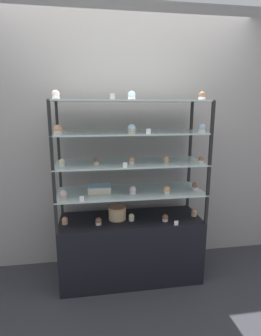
{
  "coord_description": "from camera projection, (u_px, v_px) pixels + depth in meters",
  "views": [
    {
      "loc": [
        -0.35,
        -2.28,
        1.61
      ],
      "look_at": [
        0.0,
        0.0,
        1.09
      ],
      "focal_mm": 28.0,
      "sensor_mm": 36.0,
      "label": 1
    }
  ],
  "objects": [
    {
      "name": "ground_plane",
      "position": [
        130.0,
        275.0,
        2.6
      ],
      "size": [
        20.0,
        20.0,
        0.0
      ],
      "primitive_type": "plane",
      "color": "#2D2D33"
    },
    {
      "name": "back_wall",
      "position": [
        125.0,
        140.0,
        2.68
      ],
      "size": [
        8.0,
        0.05,
        2.6
      ],
      "color": "gray",
      "rests_on": "ground_plane"
    },
    {
      "name": "display_base",
      "position": [
        130.0,
        248.0,
        2.53
      ],
      "size": [
        1.31,
        0.48,
        0.61
      ],
      "color": "black",
      "rests_on": "ground_plane"
    },
    {
      "name": "display_riser_lower",
      "position": [
        130.0,
        192.0,
        2.41
      ],
      "size": [
        1.31,
        0.48,
        0.27
      ],
      "color": "black",
      "rests_on": "display_base"
    },
    {
      "name": "display_riser_middle",
      "position": [
        130.0,
        164.0,
        2.35
      ],
      "size": [
        1.31,
        0.48,
        0.27
      ],
      "color": "black",
      "rests_on": "display_riser_lower"
    },
    {
      "name": "display_riser_upper",
      "position": [
        130.0,
        134.0,
        2.29
      ],
      "size": [
        1.31,
        0.48,
        0.27
      ],
      "color": "black",
      "rests_on": "display_riser_middle"
    },
    {
      "name": "display_riser_top",
      "position": [
        130.0,
        102.0,
        2.23
      ],
      "size": [
        1.31,
        0.48,
        0.27
      ],
      "color": "black",
      "rests_on": "display_riser_upper"
    },
    {
      "name": "layer_cake_centerpiece",
      "position": [
        117.0,
        213.0,
        2.43
      ],
      "size": [
        0.17,
        0.17,
        0.12
      ],
      "color": "#DBBC84",
      "rests_on": "display_base"
    },
    {
      "name": "sheet_cake_frosted",
      "position": [
        99.0,
        189.0,
        2.37
      ],
      "size": [
        0.21,
        0.17,
        0.06
      ],
      "color": "beige",
      "rests_on": "display_riser_lower"
    },
    {
      "name": "cupcake_0",
      "position": [
        65.0,
        221.0,
        2.33
      ],
      "size": [
        0.05,
        0.05,
        0.07
      ],
      "color": "#CCB28C",
      "rests_on": "display_base"
    },
    {
      "name": "cupcake_1",
      "position": [
        98.0,
        221.0,
        2.32
      ],
      "size": [
        0.05,
        0.05,
        0.07
      ],
      "color": "beige",
      "rests_on": "display_base"
    },
    {
      "name": "cupcake_2",
      "position": [
        132.0,
        217.0,
        2.4
      ],
      "size": [
        0.05,
        0.05,
        0.07
      ],
      "color": "white",
      "rests_on": "display_base"
    },
    {
      "name": "cupcake_3",
      "position": [
        165.0,
        218.0,
        2.39
      ],
      "size": [
        0.05,
        0.05,
        0.07
      ],
      "color": "beige",
      "rests_on": "display_base"
    },
    {
      "name": "cupcake_4",
      "position": [
        194.0,
        213.0,
        2.51
      ],
      "size": [
        0.05,
        0.05,
        0.07
      ],
      "color": "#CCB28C",
      "rests_on": "display_base"
    },
    {
      "name": "price_tag_0",
      "position": [
        176.0,
        223.0,
        2.3
      ],
      "size": [
        0.04,
        0.0,
        0.04
      ],
      "color": "white",
      "rests_on": "display_base"
    },
    {
      "name": "cupcake_5",
      "position": [
        64.0,
        194.0,
        2.2
      ],
      "size": [
        0.06,
        0.06,
        0.07
      ],
      "color": "#CCB28C",
      "rests_on": "display_riser_lower"
    },
    {
      "name": "cupcake_6",
      "position": [
        133.0,
        190.0,
        2.32
      ],
      "size": [
        0.06,
        0.06,
        0.07
      ],
      "color": "white",
      "rests_on": "display_riser_lower"
    },
    {
      "name": "cupcake_7",
      "position": [
        167.0,
        190.0,
        2.32
      ],
      "size": [
        0.06,
        0.06,
        0.07
      ],
      "color": "beige",
      "rests_on": "display_riser_lower"
    },
    {
      "name": "cupcake_8",
      "position": [
        195.0,
        186.0,
        2.43
      ],
      "size": [
        0.06,
        0.06,
        0.07
      ],
      "color": "white",
      "rests_on": "display_riser_lower"
    },
    {
      "name": "price_tag_1",
      "position": [
        82.0,
        199.0,
        2.13
      ],
      "size": [
        0.04,
        0.0,
        0.04
      ],
      "color": "white",
      "rests_on": "display_riser_lower"
    },
    {
      "name": "cupcake_9",
      "position": [
        62.0,
        162.0,
        2.19
      ],
      "size": [
        0.05,
        0.05,
        0.06
      ],
      "color": "white",
      "rests_on": "display_riser_middle"
    },
    {
      "name": "cupcake_10",
      "position": [
        96.0,
        161.0,
        2.25
      ],
      "size": [
        0.05,
        0.05,
        0.06
      ],
      "color": "beige",
      "rests_on": "display_riser_middle"
    },
    {
      "name": "cupcake_11",
      "position": [
        132.0,
        161.0,
        2.27
      ],
      "size": [
        0.05,
        0.05,
        0.06
      ],
      "color": "white",
      "rests_on": "display_riser_middle"
    },
    {
      "name": "cupcake_12",
      "position": [
        166.0,
        160.0,
        2.31
      ],
      "size": [
        0.05,
        0.05,
        0.06
      ],
      "color": "#CCB28C",
      "rests_on": "display_riser_middle"
    },
    {
      "name": "cupcake_13",
      "position": [
        201.0,
        160.0,
        2.31
      ],
      "size": [
        0.05,
        0.05,
        0.06
      ],
      "color": "beige",
      "rests_on": "display_riser_middle"
    },
    {
      "name": "price_tag_2",
      "position": [
        125.0,
        165.0,
        2.12
      ],
      "size": [
        0.04,
        0.0,
        0.04
      ],
      "color": "white",
      "rests_on": "display_riser_middle"
    },
    {
      "name": "cupcake_14",
      "position": [
        58.0,
        130.0,
        2.09
      ],
      "size": [
        0.07,
        0.07,
        0.08
      ],
      "color": "beige",
      "rests_on": "display_riser_upper"
    },
    {
      "name": "cupcake_15",
      "position": [
        132.0,
        129.0,
        2.16
      ],
      "size": [
        0.07,
        0.07,
        0.08
      ],
      "color": "#CCB28C",
      "rests_on": "display_riser_upper"
    },
    {
      "name": "cupcake_16",
      "position": [
        202.0,
        128.0,
        2.27
      ],
      "size": [
        0.07,
        0.07,
        0.08
      ],
      "color": "white",
      "rests_on": "display_riser_upper"
    },
    {
      "name": "price_tag_3",
      "position": [
        148.0,
        131.0,
        2.09
      ],
      "size": [
        0.04,
        0.0,
        0.04
      ],
      "color": "white",
      "rests_on": "display_riser_upper"
    },
    {
      "name": "cupcake_17",
      "position": [
        56.0,
        95.0,
        2.06
      ],
      "size": [
        0.06,
        0.06,
        0.07
      ],
      "color": "white",
      "rests_on": "display_riser_top"
    },
    {
      "name": "cupcake_18",
      "position": [
        132.0,
        96.0,
        2.17
      ],
      "size": [
        0.06,
        0.06,
        0.07
      ],
      "color": "white",
      "rests_on": "display_riser_top"
    },
    {
      "name": "cupcake_19",
      "position": [
        202.0,
        96.0,
        2.21
      ],
      "size": [
        0.06,
        0.06,
        0.07
      ],
      "color": "white",
      "rests_on": "display_riser_top"
    },
    {
      "name": "price_tag_4",
      "position": [
        112.0,
        96.0,
        1.99
      ],
      "size": [
        0.04,
        0.0,
        0.04
      ],
      "color": "white",
      "rests_on": "display_riser_top"
    }
  ]
}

